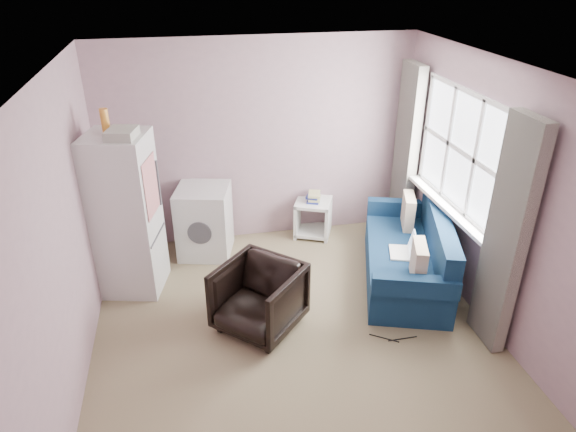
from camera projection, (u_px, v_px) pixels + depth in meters
name	position (u px, v px, depth m)	size (l,w,h in m)	color
room	(299.00, 221.00, 4.40)	(3.84, 4.24, 2.54)	#867658
armchair	(259.00, 295.00, 4.93)	(0.73, 0.68, 0.75)	black
fridge	(127.00, 214.00, 5.32)	(0.73, 0.72, 1.99)	silver
washing_machine	(204.00, 220.00, 6.16)	(0.73, 0.73, 0.85)	silver
side_table	(313.00, 215.00, 6.63)	(0.57, 0.57, 0.60)	white
sofa	(411.00, 257.00, 5.69)	(1.36, 1.99, 0.82)	navy
window_dressing	(448.00, 187.00, 5.38)	(0.17, 2.62, 2.18)	white
floor_cables	(393.00, 338.00, 4.92)	(0.44, 0.17, 0.01)	black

